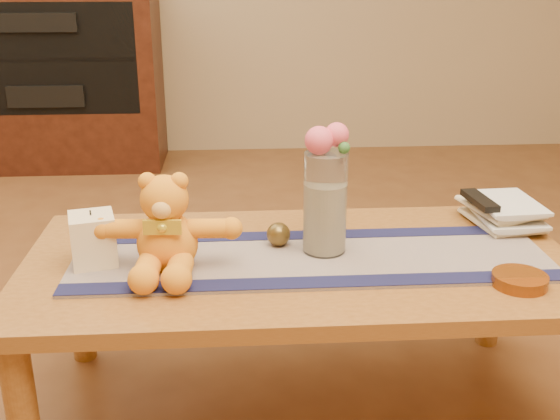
{
  "coord_description": "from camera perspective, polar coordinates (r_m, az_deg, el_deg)",
  "views": [
    {
      "loc": [
        -0.16,
        -1.56,
        1.16
      ],
      "look_at": [
        -0.05,
        0.0,
        0.58
      ],
      "focal_mm": 43.17,
      "sensor_mm": 36.0,
      "label": 1
    }
  ],
  "objects": [
    {
      "name": "floor",
      "position": [
        1.95,
        1.53,
        -16.17
      ],
      "size": [
        5.5,
        5.5,
        0.0
      ],
      "primitive_type": "plane",
      "color": "brown",
      "rests_on": "ground"
    },
    {
      "name": "coffee_table_top",
      "position": [
        1.73,
        1.66,
        -4.63
      ],
      "size": [
        1.4,
        0.7,
        0.04
      ],
      "primitive_type": "cube",
      "color": "brown",
      "rests_on": "floor"
    },
    {
      "name": "table_leg_fl",
      "position": [
        1.66,
        -20.91,
        -16.28
      ],
      "size": [
        0.07,
        0.07,
        0.41
      ],
      "primitive_type": "cylinder",
      "color": "brown",
      "rests_on": "floor"
    },
    {
      "name": "table_leg_bl",
      "position": [
        2.14,
        -16.66,
        -7.14
      ],
      "size": [
        0.07,
        0.07,
        0.41
      ],
      "primitive_type": "cylinder",
      "color": "brown",
      "rests_on": "floor"
    },
    {
      "name": "table_leg_br",
      "position": [
        2.23,
        17.57,
        -6.08
      ],
      "size": [
        0.07,
        0.07,
        0.41
      ],
      "primitive_type": "cylinder",
      "color": "brown",
      "rests_on": "floor"
    },
    {
      "name": "persian_runner",
      "position": [
        1.71,
        2.67,
        -4.11
      ],
      "size": [
        1.2,
        0.35,
        0.01
      ],
      "primitive_type": "cube",
      "rotation": [
        0.0,
        0.0,
        -0.0
      ],
      "color": "#1B1D4D",
      "rests_on": "coffee_table_top"
    },
    {
      "name": "runner_border_near",
      "position": [
        1.57,
        3.26,
        -6.11
      ],
      "size": [
        1.2,
        0.06,
        0.0
      ],
      "primitive_type": "cube",
      "rotation": [
        0.0,
        0.0,
        -0.0
      ],
      "color": "#13153B",
      "rests_on": "persian_runner"
    },
    {
      "name": "runner_border_far",
      "position": [
        1.84,
        2.17,
        -2.11
      ],
      "size": [
        1.2,
        0.06,
        0.0
      ],
      "primitive_type": "cube",
      "rotation": [
        0.0,
        0.0,
        -0.0
      ],
      "color": "#13153B",
      "rests_on": "persian_runner"
    },
    {
      "name": "teddy_bear",
      "position": [
        1.63,
        -9.61,
        -1.12
      ],
      "size": [
        0.35,
        0.29,
        0.23
      ],
      "primitive_type": null,
      "rotation": [
        0.0,
        0.0,
        -0.05
      ],
      "color": "orange",
      "rests_on": "persian_runner"
    },
    {
      "name": "pillar_candle",
      "position": [
        1.71,
        -15.55,
        -2.39
      ],
      "size": [
        0.13,
        0.13,
        0.13
      ],
      "primitive_type": "cube",
      "rotation": [
        0.0,
        0.0,
        0.25
      ],
      "color": "beige",
      "rests_on": "persian_runner"
    },
    {
      "name": "candle_wick",
      "position": [
        1.69,
        -15.77,
        -0.22
      ],
      "size": [
        0.0,
        0.0,
        0.01
      ],
      "primitive_type": "cylinder",
      "rotation": [
        0.0,
        0.0,
        0.25
      ],
      "color": "black",
      "rests_on": "pillar_candle"
    },
    {
      "name": "glass_vase",
      "position": [
        1.7,
        3.84,
        0.59
      ],
      "size": [
        0.11,
        0.11,
        0.26
      ],
      "primitive_type": "cylinder",
      "color": "silver",
      "rests_on": "persian_runner"
    },
    {
      "name": "potpourri_fill",
      "position": [
        1.71,
        3.81,
        -0.64
      ],
      "size": [
        0.09,
        0.09,
        0.18
      ],
      "primitive_type": "cylinder",
      "color": "beige",
      "rests_on": "glass_vase"
    },
    {
      "name": "rose_left",
      "position": [
        1.64,
        3.33,
        5.9
      ],
      "size": [
        0.07,
        0.07,
        0.07
      ],
      "primitive_type": "sphere",
      "color": "#EA526C",
      "rests_on": "glass_vase"
    },
    {
      "name": "rose_right",
      "position": [
        1.65,
        4.82,
        6.38
      ],
      "size": [
        0.06,
        0.06,
        0.06
      ],
      "primitive_type": "sphere",
      "color": "#EA526C",
      "rests_on": "glass_vase"
    },
    {
      "name": "blue_flower_back",
      "position": [
        1.69,
        4.15,
        6.06
      ],
      "size": [
        0.04,
        0.04,
        0.04
      ],
      "primitive_type": "sphere",
      "color": "#4D58A6",
      "rests_on": "glass_vase"
    },
    {
      "name": "blue_flower_side",
      "position": [
        1.67,
        2.85,
        5.66
      ],
      "size": [
        0.04,
        0.04,
        0.04
      ],
      "primitive_type": "sphere",
      "color": "#4D58A6",
      "rests_on": "glass_vase"
    },
    {
      "name": "leaf_sprig",
      "position": [
        1.64,
        5.45,
        5.26
      ],
      "size": [
        0.03,
        0.03,
        0.03
      ],
      "primitive_type": "sphere",
      "color": "#33662D",
      "rests_on": "glass_vase"
    },
    {
      "name": "bronze_ball",
      "position": [
        1.76,
        -0.13,
        -2.06
      ],
      "size": [
        0.08,
        0.08,
        0.06
      ],
      "primitive_type": "sphere",
      "rotation": [
        0.0,
        0.0,
        -0.27
      ],
      "color": "brown",
      "rests_on": "persian_runner"
    },
    {
      "name": "book_bottom",
      "position": [
        1.99,
        16.22,
        -1.13
      ],
      "size": [
        0.2,
        0.25,
        0.02
      ],
      "primitive_type": "imported",
      "rotation": [
        0.0,
        0.0,
        0.16
      ],
      "color": "beige",
      "rests_on": "coffee_table_top"
    },
    {
      "name": "book_lower",
      "position": [
        1.98,
        16.46,
        -0.65
      ],
      "size": [
        0.17,
        0.23,
        0.02
      ],
      "primitive_type": "imported",
      "rotation": [
        0.0,
        0.0,
        0.02
      ],
      "color": "beige",
      "rests_on": "book_bottom"
    },
    {
      "name": "book_upper",
      "position": [
        1.97,
        16.14,
        -0.09
      ],
      "size": [
        0.21,
        0.25,
        0.02
      ],
      "primitive_type": "imported",
      "rotation": [
        0.0,
        0.0,
        0.21
      ],
      "color": "beige",
      "rests_on": "book_lower"
    },
    {
      "name": "book_top",
      "position": [
        1.97,
        16.51,
        0.4
      ],
      "size": [
        0.18,
        0.23,
        0.02
      ],
      "primitive_type": "imported",
      "rotation": [
        0.0,
        0.0,
        0.05
      ],
      "color": "beige",
      "rests_on": "book_upper"
    },
    {
      "name": "tv_remote",
      "position": [
        1.95,
        16.56,
        0.8
      ],
      "size": [
        0.06,
        0.16,
        0.02
      ],
      "primitive_type": "cube",
      "rotation": [
        0.0,
        0.0,
        0.1
      ],
      "color": "black",
      "rests_on": "book_top"
    },
    {
      "name": "amber_dish",
      "position": [
        1.67,
        19.64,
        -5.61
      ],
      "size": [
        0.13,
        0.13,
        0.03
      ],
      "primitive_type": "cylinder",
      "rotation": [
        0.0,
        0.0,
        -0.06
      ],
      "color": "#BF5914",
      "rests_on": "coffee_table_top"
    },
    {
      "name": "media_cabinet",
      "position": [
        4.22,
        -18.49,
        10.93
      ],
      "size": [
        1.2,
        0.5,
        1.1
      ],
      "primitive_type": "cube",
      "color": "black",
      "rests_on": "floor"
    },
    {
      "name": "cabinet_cavity",
      "position": [
        3.98,
        -19.48,
        11.92
      ],
      "size": [
        1.02,
        0.03,
        0.61
      ],
      "primitive_type": "cube",
      "color": "black",
      "rests_on": "media_cabinet"
    },
    {
      "name": "cabinet_shelf",
      "position": [
        4.06,
        -19.17,
        12.1
      ],
      "size": [
        1.02,
        0.2,
        0.02
      ],
      "primitive_type": "cube",
      "color": "black",
      "rests_on": "media_cabinet"
    },
    {
      "name": "stereo_upper",
      "position": [
        4.06,
        -19.43,
        14.9
      ],
      "size": [
        0.42,
        0.28,
        0.1
      ],
      "primitive_type": "cube",
      "color": "black",
      "rests_on": "media_cabinet"
    },
    {
      "name": "stereo_lower",
      "position": [
        4.11,
        -18.78,
        9.42
      ],
      "size": [
        0.42,
        0.28,
        0.12
      ],
      "primitive_type": "cube",
      "color": "black",
      "rests_on": "media_cabinet"
    }
  ]
}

